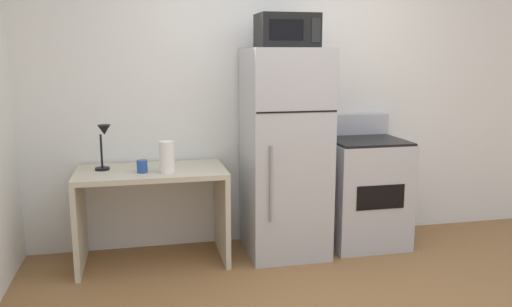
{
  "coord_description": "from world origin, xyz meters",
  "views": [
    {
      "loc": [
        -1.18,
        -2.72,
        1.62
      ],
      "look_at": [
        -0.33,
        1.1,
        0.88
      ],
      "focal_mm": 36.61,
      "sensor_mm": 36.0,
      "label": 1
    }
  ],
  "objects_px": {
    "microwave": "(287,31)",
    "coffee_mug": "(142,166)",
    "desk_lamp": "(104,139)",
    "desk": "(152,198)",
    "refrigerator": "(285,153)",
    "paper_towel_roll": "(167,157)",
    "oven_range": "(365,191)"
  },
  "relations": [
    {
      "from": "microwave",
      "to": "coffee_mug",
      "type": "bearing_deg",
      "value": -176.79
    },
    {
      "from": "desk_lamp",
      "to": "coffee_mug",
      "type": "relative_size",
      "value": 3.72
    },
    {
      "from": "desk",
      "to": "refrigerator",
      "type": "bearing_deg",
      "value": -0.69
    },
    {
      "from": "desk_lamp",
      "to": "refrigerator",
      "type": "bearing_deg",
      "value": -2.5
    },
    {
      "from": "refrigerator",
      "to": "microwave",
      "type": "xyz_separation_m",
      "value": [
        0.0,
        -0.02,
        0.97
      ]
    },
    {
      "from": "desk",
      "to": "microwave",
      "type": "height_order",
      "value": "microwave"
    },
    {
      "from": "desk",
      "to": "desk_lamp",
      "type": "bearing_deg",
      "value": 171.9
    },
    {
      "from": "desk",
      "to": "coffee_mug",
      "type": "relative_size",
      "value": 12.07
    },
    {
      "from": "desk_lamp",
      "to": "paper_towel_roll",
      "type": "height_order",
      "value": "desk_lamp"
    },
    {
      "from": "desk_lamp",
      "to": "paper_towel_roll",
      "type": "relative_size",
      "value": 1.47
    },
    {
      "from": "oven_range",
      "to": "refrigerator",
      "type": "bearing_deg",
      "value": -177.65
    },
    {
      "from": "refrigerator",
      "to": "desk_lamp",
      "type": "bearing_deg",
      "value": 177.5
    },
    {
      "from": "paper_towel_roll",
      "to": "refrigerator",
      "type": "xyz_separation_m",
      "value": [
        0.96,
        0.13,
        -0.03
      ]
    },
    {
      "from": "paper_towel_roll",
      "to": "microwave",
      "type": "xyz_separation_m",
      "value": [
        0.96,
        0.11,
        0.94
      ]
    },
    {
      "from": "refrigerator",
      "to": "oven_range",
      "type": "distance_m",
      "value": 0.82
    },
    {
      "from": "refrigerator",
      "to": "microwave",
      "type": "bearing_deg",
      "value": -89.69
    },
    {
      "from": "desk_lamp",
      "to": "paper_towel_roll",
      "type": "xyz_separation_m",
      "value": [
        0.46,
        -0.19,
        -0.12
      ]
    },
    {
      "from": "desk_lamp",
      "to": "oven_range",
      "type": "bearing_deg",
      "value": -0.86
    },
    {
      "from": "microwave",
      "to": "oven_range",
      "type": "height_order",
      "value": "microwave"
    },
    {
      "from": "paper_towel_roll",
      "to": "refrigerator",
      "type": "bearing_deg",
      "value": 7.71
    },
    {
      "from": "refrigerator",
      "to": "oven_range",
      "type": "xyz_separation_m",
      "value": [
        0.73,
        0.03,
        -0.37
      ]
    },
    {
      "from": "desk",
      "to": "desk_lamp",
      "type": "xyz_separation_m",
      "value": [
        -0.35,
        0.05,
        0.47
      ]
    },
    {
      "from": "paper_towel_roll",
      "to": "microwave",
      "type": "height_order",
      "value": "microwave"
    },
    {
      "from": "desk_lamp",
      "to": "microwave",
      "type": "xyz_separation_m",
      "value": [
        1.42,
        -0.08,
        0.82
      ]
    },
    {
      "from": "coffee_mug",
      "to": "oven_range",
      "type": "bearing_deg",
      "value": 3.52
    },
    {
      "from": "paper_towel_roll",
      "to": "desk",
      "type": "bearing_deg",
      "value": 129.91
    },
    {
      "from": "desk",
      "to": "paper_towel_roll",
      "type": "height_order",
      "value": "paper_towel_roll"
    },
    {
      "from": "coffee_mug",
      "to": "desk_lamp",
      "type": "bearing_deg",
      "value": 152.23
    },
    {
      "from": "coffee_mug",
      "to": "oven_range",
      "type": "distance_m",
      "value": 1.9
    },
    {
      "from": "refrigerator",
      "to": "oven_range",
      "type": "bearing_deg",
      "value": 2.35
    },
    {
      "from": "desk_lamp",
      "to": "oven_range",
      "type": "xyz_separation_m",
      "value": [
        2.15,
        -0.03,
        -0.52
      ]
    },
    {
      "from": "paper_towel_roll",
      "to": "microwave",
      "type": "distance_m",
      "value": 1.34
    }
  ]
}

